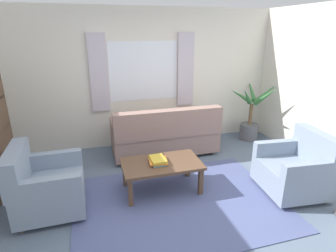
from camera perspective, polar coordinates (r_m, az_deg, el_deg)
ground_plane at (r=3.80m, az=2.33°, el=-15.78°), size 6.24×6.24×0.00m
wall_back at (r=5.37m, az=-5.21°, el=9.81°), size 5.32×0.12×2.60m
window_with_curtains at (r=5.26m, az=-5.08°, el=11.27°), size 1.98×0.07×1.40m
area_rug at (r=3.80m, az=2.33°, el=-15.71°), size 2.72×1.99×0.01m
couch at (r=4.99m, az=-0.55°, el=-1.97°), size 1.90×0.82×0.92m
armchair_left at (r=3.80m, az=-24.37°, el=-11.33°), size 0.83×0.85×0.88m
armchair_right at (r=4.26m, az=25.29°, el=-8.09°), size 0.89×0.91×0.88m
coffee_table at (r=3.87m, az=-1.34°, el=-8.39°), size 1.10×0.64×0.44m
book_stack_on_table at (r=3.83m, az=-2.10°, el=-7.18°), size 0.28×0.29×0.07m
potted_plant at (r=5.90m, az=16.99°, el=1.83°), size 1.08×1.22×1.26m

